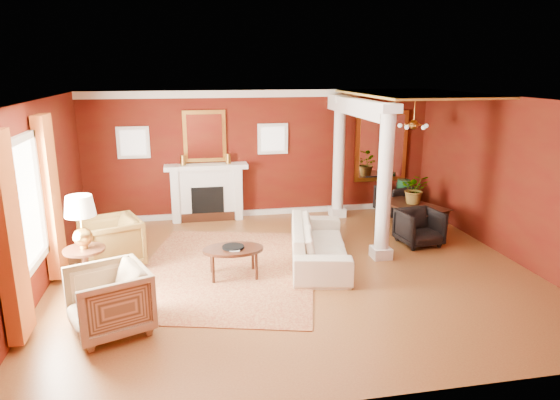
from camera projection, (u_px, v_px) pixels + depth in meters
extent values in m
plane|color=brown|center=(294.00, 271.00, 8.58)|extent=(8.00, 8.00, 0.00)
cube|color=#521A0B|center=(262.00, 154.00, 11.53)|extent=(8.00, 0.04, 2.90)
cube|color=#521A0B|center=(372.00, 272.00, 4.89)|extent=(8.00, 0.04, 2.90)
cube|color=#521A0B|center=(35.00, 201.00, 7.48)|extent=(0.04, 7.00, 2.90)
cube|color=#521A0B|center=(512.00, 179.00, 8.94)|extent=(0.04, 7.00, 2.90)
cube|color=white|center=(295.00, 100.00, 7.84)|extent=(8.00, 7.00, 0.04)
cube|color=white|center=(207.00, 194.00, 11.35)|extent=(1.60, 0.34, 1.20)
cube|color=black|center=(208.00, 202.00, 11.23)|extent=(0.72, 0.03, 0.70)
cube|color=black|center=(208.00, 217.00, 11.32)|extent=(1.20, 0.05, 0.20)
cube|color=white|center=(206.00, 167.00, 11.15)|extent=(1.85, 0.42, 0.10)
cube|color=white|center=(176.00, 196.00, 11.20)|extent=(0.16, 0.40, 1.20)
cube|color=white|center=(238.00, 193.00, 11.45)|extent=(0.16, 0.40, 1.20)
cube|color=gold|center=(205.00, 136.00, 11.14)|extent=(0.95, 0.06, 1.15)
cube|color=white|center=(205.00, 136.00, 11.11)|extent=(0.78, 0.02, 0.98)
cube|color=white|center=(133.00, 142.00, 10.89)|extent=(0.70, 0.06, 0.70)
cube|color=white|center=(133.00, 143.00, 10.86)|extent=(0.54, 0.02, 0.54)
cube|color=white|center=(273.00, 139.00, 11.46)|extent=(0.70, 0.06, 0.70)
cube|color=white|center=(273.00, 139.00, 11.43)|extent=(0.54, 0.02, 0.54)
cube|color=white|center=(23.00, 205.00, 6.89)|extent=(0.03, 1.30, 1.70)
cube|color=white|center=(9.00, 220.00, 6.23)|extent=(0.08, 0.10, 1.90)
cube|color=white|center=(39.00, 193.00, 7.56)|extent=(0.08, 0.10, 1.90)
cube|color=#AD511D|center=(9.00, 238.00, 6.00)|extent=(0.18, 0.55, 2.60)
cube|color=#AD511D|center=(50.00, 197.00, 7.90)|extent=(0.18, 0.55, 2.60)
cube|color=white|center=(381.00, 253.00, 9.15)|extent=(0.34, 0.34, 0.20)
cylinder|color=white|center=(385.00, 181.00, 8.80)|extent=(0.26, 0.26, 2.50)
cube|color=white|center=(389.00, 108.00, 8.48)|extent=(0.36, 0.36, 0.16)
cube|color=white|center=(337.00, 212.00, 11.71)|extent=(0.34, 0.34, 0.20)
cylinder|color=white|center=(339.00, 155.00, 11.37)|extent=(0.26, 0.26, 2.50)
cube|color=white|center=(341.00, 99.00, 11.04)|extent=(0.36, 0.36, 0.16)
cube|color=white|center=(357.00, 107.00, 10.02)|extent=(0.30, 3.20, 0.32)
cube|color=gold|center=(415.00, 94.00, 10.02)|extent=(2.30, 3.40, 0.04)
cube|color=gold|center=(381.00, 146.00, 12.00)|extent=(1.30, 0.06, 1.70)
cube|color=white|center=(382.00, 147.00, 11.96)|extent=(1.10, 0.02, 1.50)
cylinder|color=#BB8D3B|center=(415.00, 109.00, 10.16)|extent=(0.02, 0.02, 0.65)
sphere|color=#BB8D3B|center=(414.00, 125.00, 10.24)|extent=(0.20, 0.20, 0.20)
sphere|color=beige|center=(426.00, 126.00, 10.30)|extent=(0.09, 0.09, 0.09)
sphere|color=beige|center=(412.00, 125.00, 10.52)|extent=(0.09, 0.09, 0.09)
sphere|color=beige|center=(400.00, 125.00, 10.36)|extent=(0.09, 0.09, 0.09)
sphere|color=beige|center=(407.00, 127.00, 10.05)|extent=(0.09, 0.09, 0.09)
sphere|color=beige|center=(423.00, 128.00, 10.01)|extent=(0.09, 0.09, 0.09)
cube|color=white|center=(262.00, 94.00, 11.14)|extent=(8.00, 0.08, 0.16)
cube|color=white|center=(263.00, 212.00, 11.85)|extent=(8.00, 0.08, 0.12)
cube|color=maroon|center=(227.00, 270.00, 8.62)|extent=(3.90, 4.61, 0.02)
imported|color=beige|center=(319.00, 236.00, 8.88)|extent=(1.19, 2.53, 0.95)
imported|color=black|center=(111.00, 241.00, 8.63)|extent=(1.17, 1.20, 0.97)
imported|color=tan|center=(109.00, 298.00, 6.50)|extent=(1.17, 1.21, 0.97)
cylinder|color=black|center=(233.00, 249.00, 8.23)|extent=(1.01, 1.01, 0.05)
cylinder|color=black|center=(213.00, 271.00, 8.02)|extent=(0.05, 0.05, 0.45)
cylinder|color=black|center=(256.00, 267.00, 8.15)|extent=(0.05, 0.05, 0.45)
cylinder|color=black|center=(212.00, 260.00, 8.44)|extent=(0.05, 0.05, 0.45)
cylinder|color=black|center=(253.00, 258.00, 8.57)|extent=(0.05, 0.05, 0.45)
imported|color=black|center=(230.00, 243.00, 8.13)|extent=(0.17, 0.06, 0.23)
cylinder|color=black|center=(89.00, 291.00, 7.76)|extent=(0.46, 0.46, 0.04)
cylinder|color=black|center=(87.00, 271.00, 7.68)|extent=(0.10, 0.10, 0.71)
cylinder|color=black|center=(84.00, 250.00, 7.59)|extent=(0.62, 0.62, 0.04)
sphere|color=#BB8D3B|center=(83.00, 237.00, 7.53)|extent=(0.29, 0.29, 0.29)
cylinder|color=#BB8D3B|center=(81.00, 224.00, 7.48)|extent=(0.03, 0.03, 0.31)
cone|color=beige|center=(80.00, 206.00, 7.41)|extent=(0.46, 0.46, 0.31)
imported|color=black|center=(413.00, 209.00, 10.81)|extent=(1.04, 1.55, 0.82)
imported|color=black|center=(419.00, 226.00, 9.77)|extent=(0.83, 0.79, 0.77)
imported|color=black|center=(394.00, 198.00, 11.90)|extent=(0.88, 0.85, 0.74)
sphere|color=#123A1E|center=(402.00, 206.00, 11.98)|extent=(0.34, 0.34, 0.34)
cylinder|color=#123A1E|center=(403.00, 196.00, 11.92)|extent=(0.31, 0.31, 0.81)
imported|color=#26591E|center=(416.00, 179.00, 10.72)|extent=(0.80, 0.83, 0.51)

